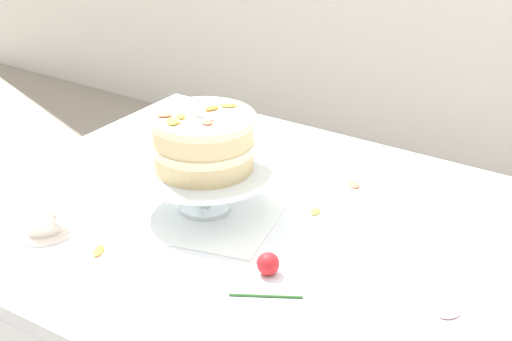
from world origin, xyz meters
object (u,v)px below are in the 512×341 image
(cake_stand, at_px, (204,175))
(teacup, at_px, (43,221))
(layer_cake, at_px, (203,142))
(fallen_rose, at_px, (268,265))
(dining_table, at_px, (283,275))

(cake_stand, height_order, teacup, cake_stand)
(cake_stand, relative_size, layer_cake, 1.34)
(fallen_rose, bearing_deg, teacup, -165.39)
(teacup, bearing_deg, layer_cake, 49.83)
(dining_table, relative_size, teacup, 11.28)
(layer_cake, bearing_deg, cake_stand, 62.85)
(cake_stand, bearing_deg, layer_cake, -117.15)
(teacup, bearing_deg, dining_table, 31.32)
(dining_table, bearing_deg, teacup, -148.68)
(cake_stand, xyz_separation_m, fallen_rose, (0.25, -0.13, -0.06))
(layer_cake, xyz_separation_m, fallen_rose, (0.25, -0.13, -0.14))
(dining_table, distance_m, cake_stand, 0.26)
(teacup, height_order, fallen_rose, teacup)
(cake_stand, relative_size, teacup, 2.34)
(dining_table, bearing_deg, layer_cake, 179.23)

